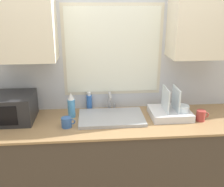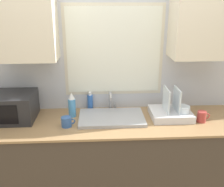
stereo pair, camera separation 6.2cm
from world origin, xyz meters
name	(u,v)px [view 1 (the left image)]	position (x,y,z in m)	size (l,w,h in m)	color
countertop	(115,161)	(0.00, 0.32, 0.45)	(2.51, 0.68, 0.89)	#42382D
wall_back	(113,60)	(0.00, 0.64, 1.39)	(6.00, 0.38, 2.60)	silver
sink_basin	(111,118)	(-0.04, 0.36, 0.91)	(0.61, 0.40, 0.03)	#9EA0A5
faucet	(110,100)	(-0.03, 0.57, 1.01)	(0.08, 0.17, 0.19)	#99999E
microwave	(10,108)	(-0.96, 0.42, 1.02)	(0.43, 0.38, 0.25)	#232326
dish_rack	(171,111)	(0.53, 0.36, 0.95)	(0.38, 0.33, 0.29)	silver
spray_bottle	(71,106)	(-0.41, 0.44, 1.01)	(0.07, 0.07, 0.24)	#4C99D8
soap_bottle	(89,102)	(-0.24, 0.62, 0.97)	(0.06, 0.06, 0.18)	blue
mug_near_sink	(67,122)	(-0.44, 0.23, 0.94)	(0.12, 0.09, 0.09)	#335999
mug_by_rack	(201,116)	(0.78, 0.26, 0.94)	(0.12, 0.08, 0.10)	#A53833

